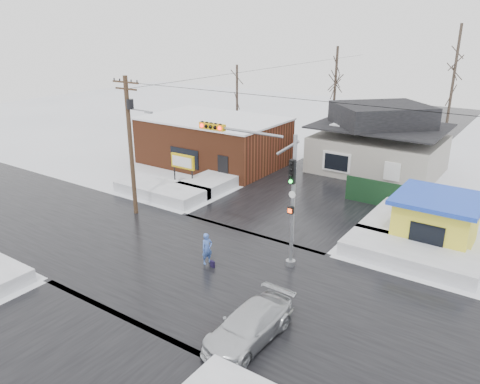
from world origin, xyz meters
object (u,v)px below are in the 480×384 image
Objects in this scene: kiosk at (436,220)px; pedestrian at (207,249)px; car at (249,326)px; traffic_signal at (266,178)px; utility_pole at (131,139)px; marquee_sign at (183,162)px.

pedestrian is (-9.23, -9.28, -0.61)m from kiosk.
traffic_signal is at bearing 118.67° from car.
traffic_signal is 1.52× the size of kiosk.
traffic_signal reaches higher than kiosk.
utility_pole is 3.53× the size of marquee_sign.
kiosk reaches higher than car.
kiosk is (17.43, 6.49, -3.65)m from utility_pole.
traffic_signal is 2.75× the size of marquee_sign.
traffic_signal is at bearing -23.63° from pedestrian.
marquee_sign is 0.55× the size of kiosk.
kiosk is at bearing 75.68° from car.
utility_pole is at bearing -79.87° from marquee_sign.
utility_pole reaches higher than car.
car is (-3.91, -13.32, -0.79)m from kiosk.
utility_pole is at bearing -159.56° from kiosk.
car is at bearing -41.31° from marquee_sign.
pedestrian is 0.37× the size of car.
traffic_signal is 0.78× the size of utility_pole.
marquee_sign is at bearing 66.69° from pedestrian.
marquee_sign is 18.51m from kiosk.
traffic_signal is 13.42m from marquee_sign.
kiosk is at bearing 20.44° from utility_pole.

